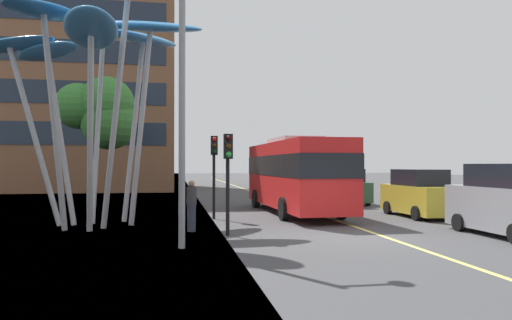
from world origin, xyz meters
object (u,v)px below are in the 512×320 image
at_px(street_lamp, 195,75).
at_px(traffic_light_kerb_far, 214,159).
at_px(traffic_light_kerb_near, 228,162).
at_px(red_bus, 294,172).
at_px(car_parked_mid, 419,194).
at_px(leaf_sculpture, 102,42).
at_px(car_side_street, 325,182).
at_px(car_parked_far, 345,187).
at_px(car_parked_near, 511,202).
at_px(pedestrian, 192,206).

bearing_deg(street_lamp, traffic_light_kerb_far, 80.89).
bearing_deg(traffic_light_kerb_near, red_bus, 60.03).
bearing_deg(red_bus, street_lamp, -119.86).
bearing_deg(car_parked_mid, leaf_sculpture, -175.41).
bearing_deg(street_lamp, leaf_sculpture, 121.39).
distance_m(leaf_sculpture, car_side_street, 20.55).
distance_m(red_bus, traffic_light_kerb_far, 4.45).
xyz_separation_m(red_bus, car_parked_far, (4.35, 4.95, -0.99)).
xyz_separation_m(traffic_light_kerb_far, car_parked_mid, (8.99, -0.52, -1.56)).
bearing_deg(car_parked_mid, traffic_light_kerb_near, -154.37).
relative_size(leaf_sculpture, car_parked_near, 2.03).
relative_size(car_parked_near, car_parked_far, 1.07).
height_order(car_parked_far, street_lamp, street_lamp).
distance_m(leaf_sculpture, car_parked_near, 15.24).
bearing_deg(car_parked_far, car_side_street, 83.47).
bearing_deg(pedestrian, car_parked_far, 48.15).
relative_size(traffic_light_kerb_far, car_parked_near, 0.77).
bearing_deg(leaf_sculpture, car_parked_near, -20.08).
bearing_deg(car_parked_near, traffic_light_kerb_far, 144.25).
relative_size(traffic_light_kerb_near, pedestrian, 1.87).
distance_m(traffic_light_kerb_far, car_parked_near, 11.10).
relative_size(car_parked_near, street_lamp, 0.61).
bearing_deg(street_lamp, pedestrian, 89.40).
bearing_deg(pedestrian, leaf_sculpture, 148.84).
bearing_deg(car_parked_mid, pedestrian, -163.24).
bearing_deg(leaf_sculpture, street_lamp, -58.61).
bearing_deg(leaf_sculpture, car_parked_mid, 4.59).
xyz_separation_m(red_bus, leaf_sculpture, (-8.26, -3.54, 4.94)).
distance_m(car_parked_far, car_side_street, 6.10).
relative_size(traffic_light_kerb_near, car_parked_near, 0.72).
relative_size(traffic_light_kerb_far, car_parked_far, 0.82).
height_order(traffic_light_kerb_far, car_parked_near, traffic_light_kerb_far).
distance_m(red_bus, leaf_sculpture, 10.25).
height_order(leaf_sculpture, traffic_light_kerb_far, leaf_sculpture).
relative_size(car_parked_far, street_lamp, 0.57).
distance_m(traffic_light_kerb_near, car_parked_far, 14.39).
bearing_deg(red_bus, car_side_street, 65.40).
bearing_deg(traffic_light_kerb_far, red_bus, 26.26).
bearing_deg(car_parked_far, traffic_light_kerb_near, -125.15).
xyz_separation_m(car_parked_far, car_side_street, (0.69, 6.05, 0.12)).
bearing_deg(traffic_light_kerb_far, car_parked_far, 39.75).
height_order(red_bus, car_parked_mid, red_bus).
xyz_separation_m(traffic_light_kerb_far, car_parked_near, (8.93, -6.43, -1.45)).
xyz_separation_m(car_parked_near, pedestrian, (-10.00, 2.88, -0.21)).
bearing_deg(traffic_light_kerb_far, traffic_light_kerb_near, -89.36).
height_order(leaf_sculpture, traffic_light_kerb_near, leaf_sculpture).
height_order(red_bus, car_parked_far, red_bus).
bearing_deg(leaf_sculpture, pedestrian, -31.16).
relative_size(car_parked_mid, car_side_street, 1.09).
xyz_separation_m(red_bus, car_parked_mid, (5.03, -2.47, -0.96)).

